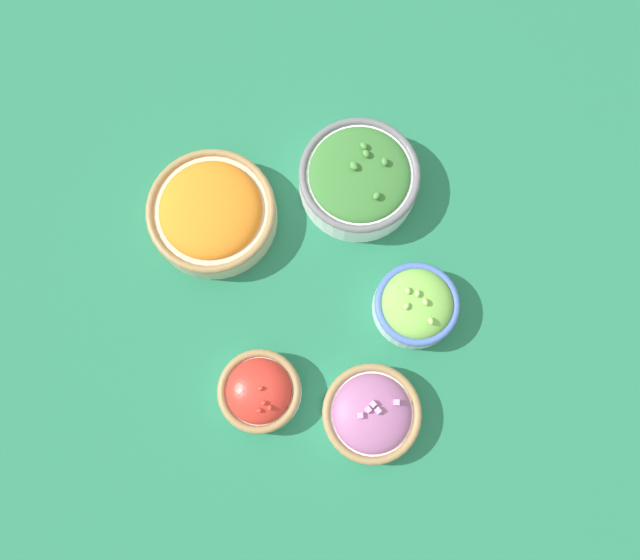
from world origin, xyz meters
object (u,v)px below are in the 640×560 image
bowl_broccoli (359,178)px  bowl_carrots (212,212)px  bowl_red_onion (372,413)px  bowl_lettuce (416,305)px  bowl_cherry_tomatoes (260,391)px

bowl_broccoli → bowl_carrots: 0.23m
bowl_carrots → bowl_red_onion: 0.39m
bowl_lettuce → bowl_cherry_tomatoes: bowl_lettuce is taller
bowl_lettuce → bowl_broccoli: 0.22m
bowl_cherry_tomatoes → bowl_carrots: size_ratio=0.61×
bowl_cherry_tomatoes → bowl_carrots: 0.28m
bowl_red_onion → bowl_carrots: bearing=-160.8°
bowl_lettuce → bowl_cherry_tomatoes: 0.26m
bowl_red_onion → bowl_broccoli: bearing=163.0°
bowl_lettuce → bowl_red_onion: size_ratio=0.88×
bowl_lettuce → bowl_broccoli: bowl_broccoli is taller
bowl_cherry_tomatoes → bowl_broccoli: 0.36m
bowl_cherry_tomatoes → bowl_red_onion: 0.17m
bowl_broccoli → bowl_cherry_tomatoes: bearing=-43.8°
bowl_carrots → bowl_cherry_tomatoes: bearing=-3.1°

